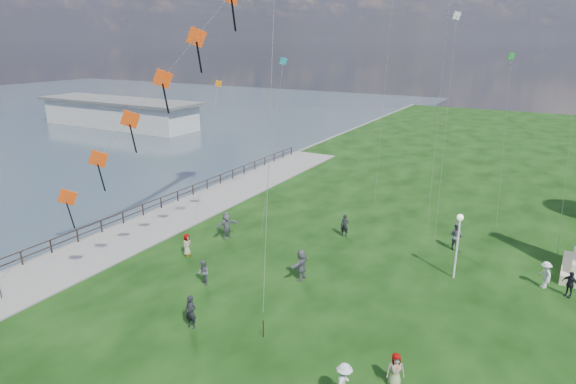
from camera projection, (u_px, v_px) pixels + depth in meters
The scene contains 16 objects.
waterfront at pixel (124, 232), 34.81m from camera, with size 200.00×200.00×1.51m.
pier_pavilion at pixel (119, 113), 78.84m from camera, with size 30.00×8.00×4.40m.
lamppost at pixel (459, 232), 27.20m from camera, with size 0.37×0.37×3.94m.
person_0 at pixel (191, 312), 22.97m from camera, with size 0.61×0.40×1.68m, color black.
person_1 at pixel (203, 273), 27.06m from camera, with size 0.72×0.44×1.48m, color #595960.
person_2 at pixel (344, 384), 18.16m from camera, with size 1.10×0.57×1.70m, color silver.
person_4 at pixel (395, 370), 19.07m from camera, with size 0.73×0.45×1.49m, color #595960.
person_5 at pixel (227, 225), 33.41m from camera, with size 1.75×0.76×1.89m, color #595960.
person_6 at pixel (345, 226), 33.74m from camera, with size 0.59×0.38×1.61m, color black.
person_7 at pixel (456, 236), 31.57m from camera, with size 0.92×0.57×1.89m, color #595960.
person_8 at pixel (545, 275), 26.73m from camera, with size 1.01×0.52×1.56m, color silver.
person_9 at pixel (570, 284), 25.79m from camera, with size 0.87×0.44×1.48m, color black.
person_10 at pixel (187, 245), 30.76m from camera, with size 0.72×0.44×1.46m, color #595960.
person_11 at pixel (301, 265), 27.62m from camera, with size 1.71×0.74×1.84m, color #595960.
red_kite_train at pixel (160, 86), 23.67m from camera, with size 11.80×9.35×17.81m.
small_kites at pixel (440, 36), 33.53m from camera, with size 31.36×15.96×27.00m.
Camera 1 is at (10.99, -13.31, 13.26)m, focal length 30.00 mm.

